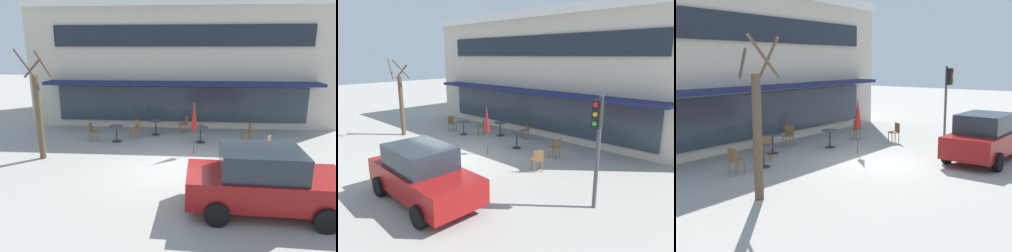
% 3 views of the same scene
% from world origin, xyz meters
% --- Properties ---
extents(ground_plane, '(80.00, 80.00, 0.00)m').
position_xyz_m(ground_plane, '(0.00, 0.00, 0.00)').
color(ground_plane, '#9E9B93').
extents(building_facade, '(17.03, 9.10, 6.92)m').
position_xyz_m(building_facade, '(0.00, 9.96, 3.46)').
color(building_facade, beige).
rests_on(building_facade, ground).
extents(cafe_table_near_wall, '(0.70, 0.70, 0.76)m').
position_xyz_m(cafe_table_near_wall, '(-1.21, 4.46, 0.52)').
color(cafe_table_near_wall, '#333338').
rests_on(cafe_table_near_wall, ground).
extents(cafe_table_streetside, '(0.70, 0.70, 0.76)m').
position_xyz_m(cafe_table_streetside, '(1.06, 3.34, 0.52)').
color(cafe_table_streetside, '#333338').
rests_on(cafe_table_streetside, ground).
extents(cafe_table_by_tree, '(0.70, 0.70, 0.76)m').
position_xyz_m(cafe_table_by_tree, '(-2.93, 3.17, 0.52)').
color(cafe_table_by_tree, '#333338').
rests_on(cafe_table_by_tree, ground).
extents(patio_umbrella_green_folded, '(0.28, 0.28, 2.20)m').
position_xyz_m(patio_umbrella_green_folded, '(0.72, 1.69, 1.63)').
color(patio_umbrella_green_folded, '#4C4C51').
rests_on(patio_umbrella_green_folded, ground).
extents(cafe_chair_0, '(0.51, 0.51, 0.89)m').
position_xyz_m(cafe_chair_0, '(0.27, 4.98, 0.53)').
color(cafe_chair_0, olive).
rests_on(cafe_chair_0, ground).
extents(cafe_chair_1, '(0.56, 0.56, 0.89)m').
position_xyz_m(cafe_chair_1, '(-2.12, 3.88, 0.53)').
color(cafe_chair_1, olive).
rests_on(cafe_chair_1, ground).
extents(cafe_chair_2, '(0.55, 0.55, 0.89)m').
position_xyz_m(cafe_chair_2, '(3.68, 1.65, 0.53)').
color(cafe_chair_2, olive).
rests_on(cafe_chair_2, ground).
extents(cafe_chair_3, '(0.41, 0.41, 0.89)m').
position_xyz_m(cafe_chair_3, '(-4.12, 3.22, 0.53)').
color(cafe_chair_3, olive).
rests_on(cafe_chair_3, ground).
extents(cafe_chair_4, '(0.43, 0.43, 0.89)m').
position_xyz_m(cafe_chair_4, '(3.27, 3.50, 0.53)').
color(cafe_chair_4, olive).
rests_on(cafe_chair_4, ground).
extents(parked_sedan, '(4.26, 2.13, 1.76)m').
position_xyz_m(parked_sedan, '(2.55, -2.72, 0.88)').
color(parked_sedan, maroon).
rests_on(parked_sedan, ground).
extents(street_tree, '(1.06, 1.05, 4.31)m').
position_xyz_m(street_tree, '(-5.36, 0.73, 1.89)').
color(street_tree, brown).
rests_on(street_tree, ground).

